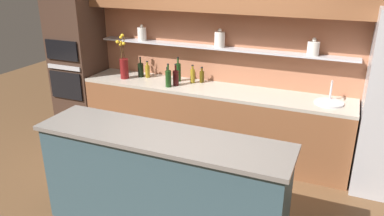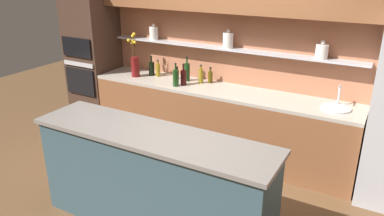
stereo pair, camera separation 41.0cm
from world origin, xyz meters
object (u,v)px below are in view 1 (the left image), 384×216
(flower_vase, at_px, (124,65))
(bottle_wine_6, at_px, (178,72))
(oven_tower, at_px, (78,61))
(bottle_wine_1, at_px, (168,78))
(bottle_wine_5, at_px, (141,70))
(bottle_oil_7, at_px, (202,76))
(bottle_oil_2, at_px, (193,76))
(bottle_sauce_0, at_px, (167,74))
(bottle_wine_3, at_px, (176,78))
(sink_fixture, at_px, (329,102))
(bottle_oil_4, at_px, (148,71))

(flower_vase, bearing_deg, bottle_wine_6, 13.32)
(oven_tower, xyz_separation_m, bottle_wine_1, (1.59, -0.16, -0.04))
(bottle_wine_5, relative_size, bottle_oil_7, 1.33)
(bottle_oil_2, height_order, bottle_oil_7, bottle_oil_2)
(bottle_sauce_0, relative_size, bottle_wine_3, 0.61)
(bottle_oil_2, bearing_deg, bottle_wine_6, -179.82)
(bottle_wine_3, bearing_deg, sink_fixture, 2.32)
(bottle_sauce_0, relative_size, bottle_oil_7, 0.82)
(bottle_wine_6, bearing_deg, bottle_wine_3, -74.20)
(bottle_oil_7, bearing_deg, oven_tower, -174.41)
(oven_tower, relative_size, bottle_wine_3, 7.37)
(bottle_wine_6, bearing_deg, bottle_wine_1, -91.87)
(sink_fixture, relative_size, bottle_wine_1, 1.07)
(bottle_oil_2, bearing_deg, bottle_wine_1, -128.69)
(oven_tower, xyz_separation_m, bottle_wine_6, (1.60, 0.12, -0.02))
(oven_tower, xyz_separation_m, flower_vase, (0.85, -0.06, 0.04))
(bottle_wine_6, bearing_deg, bottle_sauce_0, 176.58)
(flower_vase, bearing_deg, bottle_sauce_0, 17.88)
(sink_fixture, height_order, bottle_wine_5, bottle_wine_5)
(sink_fixture, xyz_separation_m, bottle_oil_4, (-2.46, 0.09, 0.07))
(flower_vase, relative_size, bottle_oil_7, 2.85)
(bottle_oil_4, bearing_deg, flower_vase, -149.54)
(bottle_wine_5, bearing_deg, oven_tower, -174.76)
(bottle_sauce_0, bearing_deg, bottle_oil_2, -1.40)
(bottle_sauce_0, relative_size, bottle_oil_4, 0.74)
(bottle_oil_4, xyz_separation_m, bottle_oil_7, (0.80, 0.08, -0.01))
(bottle_wine_3, relative_size, bottle_wine_6, 0.86)
(bottle_wine_1, bearing_deg, bottle_wine_6, 88.13)
(bottle_sauce_0, bearing_deg, oven_tower, -174.90)
(bottle_wine_1, xyz_separation_m, bottle_wine_3, (0.06, 0.10, -0.01))
(sink_fixture, height_order, bottle_wine_6, bottle_wine_6)
(sink_fixture, relative_size, bottle_wine_5, 1.16)
(bottle_oil_2, relative_size, bottle_oil_7, 1.15)
(flower_vase, distance_m, sink_fixture, 2.75)
(sink_fixture, xyz_separation_m, bottle_wine_3, (-1.94, -0.08, 0.08))
(bottle_wine_1, bearing_deg, flower_vase, 172.11)
(bottle_wine_1, distance_m, bottle_wine_5, 0.62)
(sink_fixture, bearing_deg, oven_tower, -179.82)
(sink_fixture, distance_m, bottle_wine_3, 1.94)
(bottle_wine_6, height_order, bottle_oil_7, bottle_wine_6)
(bottle_sauce_0, height_order, bottle_oil_2, bottle_oil_2)
(flower_vase, relative_size, sink_fixture, 1.86)
(bottle_oil_4, bearing_deg, bottle_wine_6, 1.62)
(bottle_wine_1, bearing_deg, sink_fixture, 5.01)
(bottle_wine_1, xyz_separation_m, bottle_oil_7, (0.33, 0.35, -0.03))
(bottle_wine_1, bearing_deg, bottle_sauce_0, 118.75)
(bottle_sauce_0, bearing_deg, bottle_wine_3, -41.34)
(bottle_sauce_0, height_order, bottle_oil_4, bottle_oil_4)
(bottle_sauce_0, bearing_deg, flower_vase, -162.12)
(sink_fixture, height_order, bottle_sauce_0, sink_fixture)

